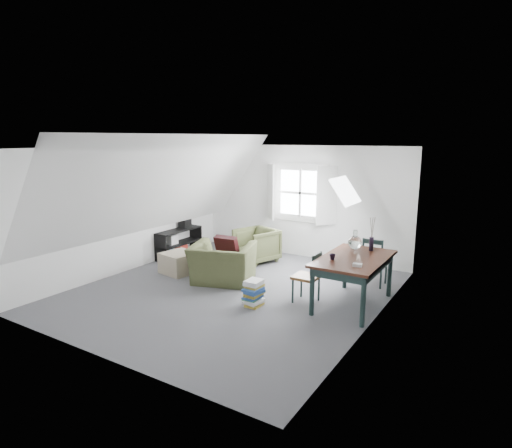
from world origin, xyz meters
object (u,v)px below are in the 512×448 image
Objects in this scene: armchair_far at (256,261)px; armchair_near at (223,282)px; dining_table at (354,264)px; magazine_stack at (254,293)px; dining_chair_near at (308,276)px; media_shelf at (177,244)px; dining_chair_far at (374,261)px; ottoman at (179,263)px.

armchair_near is at bearing -64.23° from armchair_far.
magazine_stack is at bearing -147.93° from dining_table.
dining_chair_near is 0.70× the size of media_shelf.
magazine_stack is (-1.35, -1.98, -0.26)m from dining_chair_far.
armchair_near is 1.83m from dining_chair_near.
dining_table is (2.45, 0.19, 0.69)m from armchair_near.
dining_table is at bearing 69.39° from dining_chair_far.
magazine_stack is (1.28, -2.16, 0.21)m from armchair_far.
armchair_far is at bearing 153.22° from dining_table.
magazine_stack is at bearing -17.22° from ottoman.
dining_chair_far is at bearing 6.59° from media_shelf.
armchair_far is 1.30× the size of ottoman.
armchair_near is 1.24× the size of dining_chair_far.
ottoman is 0.73× the size of dining_chair_near.
armchair_near is at bearing -0.40° from ottoman.
dining_chair_far is 1.06× the size of dining_chair_near.
dining_chair_far is 1.54m from dining_chair_near.
dining_chair_far reaches higher than ottoman.
ottoman is 2.28m from magazine_stack.
magazine_stack is (2.18, -0.68, 0.01)m from ottoman.
dining_chair_far reaches higher than dining_chair_near.
ottoman is 0.69× the size of dining_chair_far.
magazine_stack is (-0.67, -0.60, -0.23)m from dining_chair_near.
armchair_near is 1.50m from armchair_far.
ottoman is at bearing -102.14° from armchair_far.
ottoman is at bearing 162.78° from magazine_stack.
ottoman reaches higher than armchair_near.
dining_chair_near is at bearing -19.67° from armchair_far.
armchair_far is 2.52m from magazine_stack.
magazine_stack is at bearing -40.34° from armchair_far.
media_shelf is at bearing -14.86° from dining_chair_far.
media_shelf reaches higher than armchair_near.
media_shelf is at bearing -85.06° from dining_chair_near.
dining_chair_far reaches higher than dining_table.
ottoman is 0.38× the size of dining_table.
armchair_near is 2.14m from media_shelf.
dining_table is 1.89× the size of dining_chair_near.
armchair_near is 1.31m from magazine_stack.
ottoman reaches higher than armchair_far.
magazine_stack is (1.10, -0.67, 0.21)m from armchair_near.
dining_chair_near is at bearing -1.59° from ottoman.
dining_chair_far is (3.53, 1.31, 0.26)m from ottoman.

